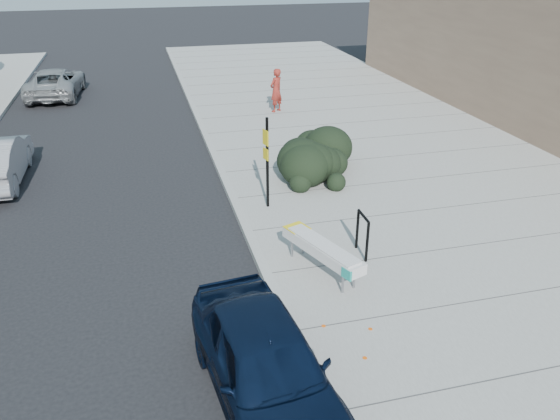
{
  "coord_description": "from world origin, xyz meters",
  "views": [
    {
      "loc": [
        -2.22,
        -9.64,
        6.45
      ],
      "look_at": [
        0.62,
        1.26,
        1.0
      ],
      "focal_mm": 35.0,
      "sensor_mm": 36.0,
      "label": 1
    }
  ],
  "objects_px": {
    "sign_post": "(267,157)",
    "sedan_navy": "(266,364)",
    "suv_silver": "(56,83)",
    "pedestrian": "(276,90)",
    "bike_rack": "(363,231)",
    "bench": "(322,249)"
  },
  "relations": [
    {
      "from": "bike_rack",
      "to": "suv_silver",
      "type": "relative_size",
      "value": 0.21
    },
    {
      "from": "sedan_navy",
      "to": "suv_silver",
      "type": "xyz_separation_m",
      "value": [
        -5.2,
        21.33,
        -0.05
      ]
    },
    {
      "from": "bench",
      "to": "bike_rack",
      "type": "relative_size",
      "value": 2.32
    },
    {
      "from": "sign_post",
      "to": "sedan_navy",
      "type": "xyz_separation_m",
      "value": [
        -1.59,
        -6.62,
        -0.84
      ]
    },
    {
      "from": "bike_rack",
      "to": "sign_post",
      "type": "bearing_deg",
      "value": 117.88
    },
    {
      "from": "sedan_navy",
      "to": "pedestrian",
      "type": "bearing_deg",
      "value": 69.22
    },
    {
      "from": "bench",
      "to": "pedestrian",
      "type": "distance_m",
      "value": 12.71
    },
    {
      "from": "suv_silver",
      "to": "pedestrian",
      "type": "xyz_separation_m",
      "value": [
        9.32,
        -5.67,
        0.38
      ]
    },
    {
      "from": "bike_rack",
      "to": "sedan_navy",
      "type": "xyz_separation_m",
      "value": [
        -3.06,
        -3.61,
        -0.04
      ]
    },
    {
      "from": "sign_post",
      "to": "pedestrian",
      "type": "xyz_separation_m",
      "value": [
        2.53,
        9.04,
        -0.5
      ]
    },
    {
      "from": "bike_rack",
      "to": "pedestrian",
      "type": "bearing_deg",
      "value": 86.74
    },
    {
      "from": "pedestrian",
      "to": "sign_post",
      "type": "bearing_deg",
      "value": 37.92
    },
    {
      "from": "bike_rack",
      "to": "sign_post",
      "type": "relative_size",
      "value": 0.41
    },
    {
      "from": "sign_post",
      "to": "sedan_navy",
      "type": "bearing_deg",
      "value": -118.05
    },
    {
      "from": "pedestrian",
      "to": "bench",
      "type": "bearing_deg",
      "value": 43.76
    },
    {
      "from": "pedestrian",
      "to": "suv_silver",
      "type": "bearing_deg",
      "value": -67.73
    },
    {
      "from": "pedestrian",
      "to": "sedan_navy",
      "type": "bearing_deg",
      "value": 38.84
    },
    {
      "from": "bike_rack",
      "to": "suv_silver",
      "type": "height_order",
      "value": "suv_silver"
    },
    {
      "from": "sign_post",
      "to": "suv_silver",
      "type": "distance_m",
      "value": 16.22
    },
    {
      "from": "suv_silver",
      "to": "pedestrian",
      "type": "relative_size",
      "value": 2.67
    },
    {
      "from": "bike_rack",
      "to": "sedan_navy",
      "type": "distance_m",
      "value": 4.73
    },
    {
      "from": "bench",
      "to": "sign_post",
      "type": "relative_size",
      "value": 0.94
    }
  ]
}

